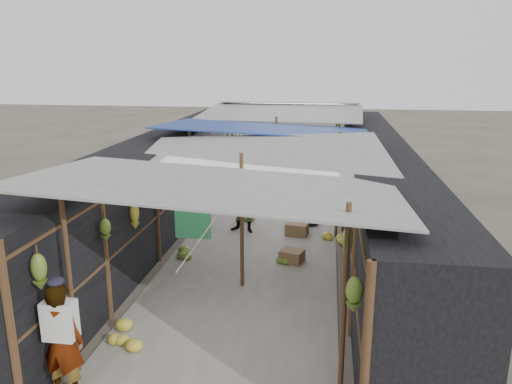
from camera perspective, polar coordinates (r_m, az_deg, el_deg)
The scene contains 14 objects.
ground at distance 7.22m, azimuth -5.91°, elevation -20.86°, with size 80.00×80.00×0.00m, color #6B6356.
aisle_slab at distance 12.96m, azimuth 1.06°, elevation -4.05°, with size 3.60×16.00×0.02m, color #9E998E.
stall_left at distance 13.24m, azimuth -10.59°, elevation 1.24°, with size 1.40×15.00×2.30m, color black.
stall_right at distance 12.60m, azimuth 13.36°, elevation 0.39°, with size 1.40×15.00×2.30m, color black.
crate_near at distance 10.78m, azimuth 4.12°, elevation -7.36°, with size 0.47×0.38×0.28m, color olive.
crate_mid at distance 12.40m, azimuth 4.70°, elevation -4.27°, with size 0.53×0.42×0.32m, color olive.
crate_back at distance 18.67m, azimuth 3.51°, elevation 2.28°, with size 0.49×0.40×0.31m, color olive.
black_basin at distance 13.25m, azimuth 5.88°, elevation -3.35°, with size 0.58×0.58×0.17m, color black.
vendor_elderly at distance 6.98m, azimuth -21.28°, elevation -15.53°, with size 0.58×0.38×1.59m, color silver.
shopper_blue at distance 12.40m, azimuth -1.32°, elevation -1.26°, with size 0.75×0.58×1.54m, color navy.
vendor_seated at distance 17.26m, azimuth 5.83°, elevation 2.03°, with size 0.52×0.30×0.80m, color #47423E.
market_canopy at distance 12.71m, azimuth 1.43°, elevation 6.70°, with size 5.62×15.20×2.77m.
hanging_bananas at distance 12.34m, azimuth 0.73°, elevation 2.95°, with size 3.96×14.07×0.83m.
floor_bananas at distance 12.58m, azimuth -1.07°, elevation -3.98°, with size 4.07×10.67×0.35m.
Camera 1 is at (1.53, -5.67, 4.21)m, focal length 35.00 mm.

